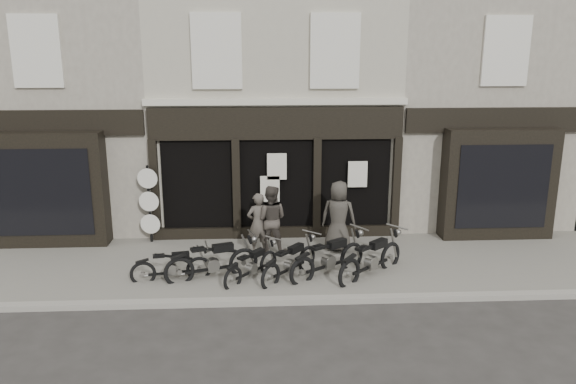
{
  "coord_description": "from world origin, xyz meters",
  "views": [
    {
      "loc": [
        -0.49,
        -12.65,
        5.52
      ],
      "look_at": [
        0.25,
        1.6,
        1.81
      ],
      "focal_mm": 35.0,
      "sensor_mm": 36.0,
      "label": 1
    }
  ],
  "objects_px": {
    "motorcycle_0": "(172,269)",
    "man_left": "(258,223)",
    "advert_sign_post": "(149,207)",
    "motorcycle_2": "(252,268)",
    "motorcycle_1": "(213,264)",
    "man_right": "(338,216)",
    "man_centre": "(271,219)",
    "motorcycle_3": "(290,265)",
    "motorcycle_4": "(329,261)",
    "motorcycle_5": "(371,262)"
  },
  "relations": [
    {
      "from": "motorcycle_2",
      "to": "advert_sign_post",
      "type": "xyz_separation_m",
      "value": [
        -2.89,
        2.68,
        0.78
      ]
    },
    {
      "from": "motorcycle_3",
      "to": "motorcycle_4",
      "type": "height_order",
      "value": "motorcycle_4"
    },
    {
      "from": "motorcycle_1",
      "to": "man_right",
      "type": "height_order",
      "value": "man_right"
    },
    {
      "from": "advert_sign_post",
      "to": "man_left",
      "type": "bearing_deg",
      "value": -11.61
    },
    {
      "from": "man_left",
      "to": "man_centre",
      "type": "height_order",
      "value": "man_centre"
    },
    {
      "from": "motorcycle_0",
      "to": "man_right",
      "type": "relative_size",
      "value": 0.99
    },
    {
      "from": "motorcycle_0",
      "to": "motorcycle_3",
      "type": "height_order",
      "value": "motorcycle_3"
    },
    {
      "from": "advert_sign_post",
      "to": "motorcycle_0",
      "type": "bearing_deg",
      "value": -62.45
    },
    {
      "from": "motorcycle_1",
      "to": "motorcycle_4",
      "type": "height_order",
      "value": "motorcycle_4"
    },
    {
      "from": "motorcycle_4",
      "to": "motorcycle_0",
      "type": "bearing_deg",
      "value": 146.74
    },
    {
      "from": "motorcycle_4",
      "to": "motorcycle_5",
      "type": "bearing_deg",
      "value": -40.57
    },
    {
      "from": "motorcycle_4",
      "to": "man_centre",
      "type": "bearing_deg",
      "value": 96.01
    },
    {
      "from": "motorcycle_5",
      "to": "man_left",
      "type": "bearing_deg",
      "value": 108.21
    },
    {
      "from": "man_left",
      "to": "man_right",
      "type": "relative_size",
      "value": 0.86
    },
    {
      "from": "motorcycle_5",
      "to": "motorcycle_0",
      "type": "bearing_deg",
      "value": 138.71
    },
    {
      "from": "motorcycle_0",
      "to": "man_right",
      "type": "height_order",
      "value": "man_right"
    },
    {
      "from": "motorcycle_3",
      "to": "motorcycle_5",
      "type": "bearing_deg",
      "value": -50.4
    },
    {
      "from": "motorcycle_0",
      "to": "motorcycle_5",
      "type": "bearing_deg",
      "value": -10.76
    },
    {
      "from": "motorcycle_0",
      "to": "motorcycle_1",
      "type": "height_order",
      "value": "motorcycle_1"
    },
    {
      "from": "motorcycle_0",
      "to": "man_left",
      "type": "bearing_deg",
      "value": 27.56
    },
    {
      "from": "motorcycle_0",
      "to": "motorcycle_5",
      "type": "relative_size",
      "value": 0.99
    },
    {
      "from": "motorcycle_3",
      "to": "man_left",
      "type": "distance_m",
      "value": 1.85
    },
    {
      "from": "motorcycle_1",
      "to": "motorcycle_0",
      "type": "bearing_deg",
      "value": 164.07
    },
    {
      "from": "motorcycle_1",
      "to": "motorcycle_5",
      "type": "xyz_separation_m",
      "value": [
        3.84,
        -0.05,
        0.01
      ]
    },
    {
      "from": "motorcycle_0",
      "to": "man_left",
      "type": "relative_size",
      "value": 1.15
    },
    {
      "from": "motorcycle_1",
      "to": "motorcycle_3",
      "type": "relative_size",
      "value": 1.28
    },
    {
      "from": "motorcycle_4",
      "to": "motorcycle_1",
      "type": "bearing_deg",
      "value": 146.12
    },
    {
      "from": "motorcycle_4",
      "to": "man_right",
      "type": "relative_size",
      "value": 1.06
    },
    {
      "from": "motorcycle_3",
      "to": "man_right",
      "type": "height_order",
      "value": "man_right"
    },
    {
      "from": "motorcycle_0",
      "to": "motorcycle_4",
      "type": "relative_size",
      "value": 0.93
    },
    {
      "from": "motorcycle_2",
      "to": "man_right",
      "type": "relative_size",
      "value": 0.81
    },
    {
      "from": "man_centre",
      "to": "advert_sign_post",
      "type": "height_order",
      "value": "advert_sign_post"
    },
    {
      "from": "motorcycle_4",
      "to": "man_centre",
      "type": "relative_size",
      "value": 1.12
    },
    {
      "from": "motorcycle_0",
      "to": "man_left",
      "type": "xyz_separation_m",
      "value": [
        2.05,
        1.63,
        0.58
      ]
    },
    {
      "from": "advert_sign_post",
      "to": "motorcycle_2",
      "type": "bearing_deg",
      "value": -35.64
    },
    {
      "from": "motorcycle_0",
      "to": "motorcycle_5",
      "type": "distance_m",
      "value": 4.81
    },
    {
      "from": "motorcycle_0",
      "to": "motorcycle_4",
      "type": "height_order",
      "value": "motorcycle_4"
    },
    {
      "from": "motorcycle_0",
      "to": "motorcycle_3",
      "type": "relative_size",
      "value": 1.1
    },
    {
      "from": "motorcycle_4",
      "to": "man_left",
      "type": "xyz_separation_m",
      "value": [
        -1.73,
        1.52,
        0.5
      ]
    },
    {
      "from": "motorcycle_0",
      "to": "motorcycle_1",
      "type": "xyz_separation_m",
      "value": [
        0.97,
        0.06,
        0.08
      ]
    },
    {
      "from": "motorcycle_5",
      "to": "man_right",
      "type": "relative_size",
      "value": 1.0
    },
    {
      "from": "man_left",
      "to": "man_right",
      "type": "distance_m",
      "value": 2.18
    },
    {
      "from": "man_left",
      "to": "advert_sign_post",
      "type": "height_order",
      "value": "advert_sign_post"
    },
    {
      "from": "man_left",
      "to": "motorcycle_0",
      "type": "bearing_deg",
      "value": 15.95
    },
    {
      "from": "motorcycle_3",
      "to": "motorcycle_4",
      "type": "bearing_deg",
      "value": -45.16
    },
    {
      "from": "man_right",
      "to": "motorcycle_4",
      "type": "bearing_deg",
      "value": 92.43
    },
    {
      "from": "motorcycle_0",
      "to": "man_centre",
      "type": "bearing_deg",
      "value": 24.61
    },
    {
      "from": "man_right",
      "to": "man_centre",
      "type": "bearing_deg",
      "value": 18.5
    },
    {
      "from": "motorcycle_5",
      "to": "motorcycle_4",
      "type": "bearing_deg",
      "value": 132.97
    },
    {
      "from": "motorcycle_3",
      "to": "man_centre",
      "type": "relative_size",
      "value": 0.95
    }
  ]
}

